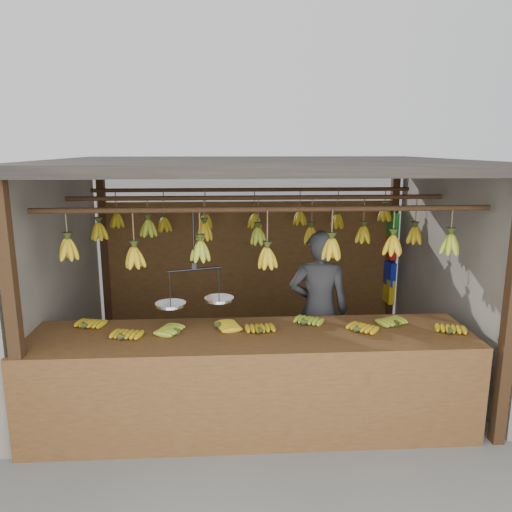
{
  "coord_description": "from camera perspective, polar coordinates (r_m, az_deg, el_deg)",
  "views": [
    {
      "loc": [
        -0.33,
        -5.28,
        2.53
      ],
      "look_at": [
        0.0,
        0.3,
        1.3
      ],
      "focal_mm": 35.0,
      "sensor_mm": 36.0,
      "label": 1
    }
  ],
  "objects": [
    {
      "name": "ground",
      "position": [
        5.87,
        0.18,
        -13.14
      ],
      "size": [
        80.0,
        80.0,
        0.0
      ],
      "primitive_type": "plane",
      "color": "#5B5B57"
    },
    {
      "name": "stall",
      "position": [
        5.65,
        -0.02,
        6.73
      ],
      "size": [
        4.3,
        3.3,
        2.4
      ],
      "color": "#301D0F",
      "rests_on": "ground"
    },
    {
      "name": "counter",
      "position": [
        4.44,
        -0.38,
        -11.64
      ],
      "size": [
        3.96,
        0.9,
        0.96
      ],
      "color": "#563619",
      "rests_on": "ground"
    },
    {
      "name": "hanging_bananas",
      "position": [
        5.38,
        0.24,
        2.67
      ],
      "size": [
        3.59,
        2.25,
        0.39
      ],
      "color": "#BE9A14",
      "rests_on": "ground"
    },
    {
      "name": "balance_scale",
      "position": [
        4.49,
        -6.97,
        -4.63
      ],
      "size": [
        0.68,
        0.39,
        0.84
      ],
      "color": "black",
      "rests_on": "ground"
    },
    {
      "name": "vendor",
      "position": [
        5.28,
        7.2,
        -6.2
      ],
      "size": [
        0.67,
        0.49,
        1.71
      ],
      "primitive_type": "imported",
      "rotation": [
        0.0,
        0.0,
        3.01
      ],
      "color": "#262628",
      "rests_on": "ground"
    },
    {
      "name": "bag_bundles",
      "position": [
        7.18,
        15.13,
        -0.33
      ],
      "size": [
        0.08,
        0.26,
        1.28
      ],
      "color": "#199926",
      "rests_on": "ground"
    }
  ]
}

